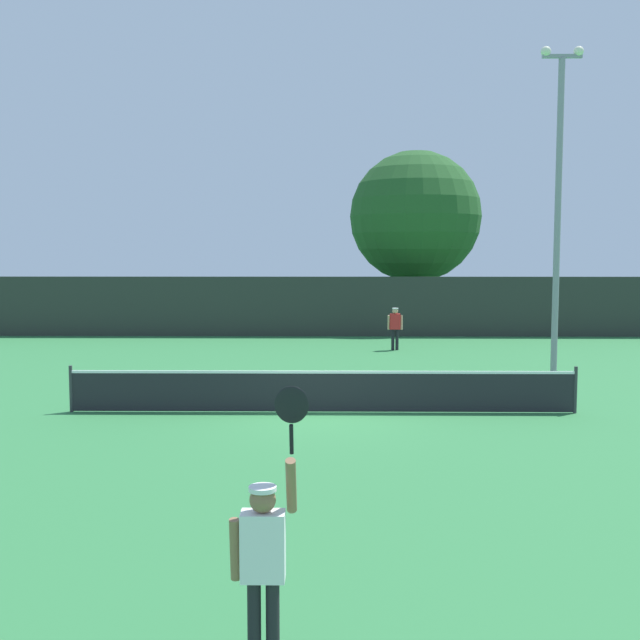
# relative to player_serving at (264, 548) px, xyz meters

# --- Properties ---
(ground_plane) EXTENTS (120.00, 120.00, 0.00)m
(ground_plane) POSITION_rel_player_serving_xyz_m (0.40, 10.58, -1.08)
(ground_plane) COLOR #2D723D
(tennis_net) EXTENTS (11.61, 0.08, 1.07)m
(tennis_net) POSITION_rel_player_serving_xyz_m (0.40, 10.58, -0.57)
(tennis_net) COLOR #232328
(tennis_net) RESTS_ON ground
(perimeter_fence) EXTENTS (36.32, 0.12, 2.64)m
(perimeter_fence) POSITION_rel_player_serving_xyz_m (0.40, 26.57, 0.24)
(perimeter_fence) COLOR #2D332D
(perimeter_fence) RESTS_ON ground
(player_serving) EXTENTS (0.68, 0.39, 2.47)m
(player_serving) POSITION_rel_player_serving_xyz_m (0.00, 0.00, 0.00)
(player_serving) COLOR white
(player_serving) RESTS_ON ground
(player_receiving) EXTENTS (0.57, 0.24, 1.60)m
(player_receiving) POSITION_rel_player_serving_xyz_m (3.05, 21.81, -0.11)
(player_receiving) COLOR red
(player_receiving) RESTS_ON ground
(tennis_ball) EXTENTS (0.07, 0.07, 0.07)m
(tennis_ball) POSITION_rel_player_serving_xyz_m (-2.32, 13.51, -1.05)
(tennis_ball) COLOR #CCE033
(tennis_ball) RESTS_ON ground
(light_pole) EXTENTS (1.18, 0.28, 9.33)m
(light_pole) POSITION_rel_player_serving_xyz_m (6.98, 14.96, 4.16)
(light_pole) COLOR gray
(light_pole) RESTS_ON ground
(large_tree) EXTENTS (6.39, 6.39, 8.66)m
(large_tree) POSITION_rel_player_serving_xyz_m (4.76, 30.50, 4.37)
(large_tree) COLOR brown
(large_tree) RESTS_ON ground
(parked_car_near) EXTENTS (2.02, 4.25, 1.69)m
(parked_car_near) POSITION_rel_player_serving_xyz_m (2.72, 33.86, -0.30)
(parked_car_near) COLOR navy
(parked_car_near) RESTS_ON ground
(parked_car_mid) EXTENTS (2.37, 4.39, 1.69)m
(parked_car_mid) POSITION_rel_player_serving_xyz_m (7.07, 32.22, -0.30)
(parked_car_mid) COLOR navy
(parked_car_mid) RESTS_ON ground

